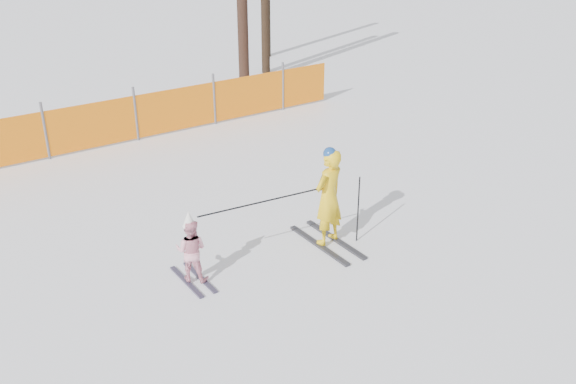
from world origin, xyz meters
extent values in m
plane|color=white|center=(0.00, 0.00, 0.00)|extent=(120.00, 120.00, 0.00)
cube|color=black|center=(0.45, 0.28, 0.02)|extent=(0.09, 1.49, 0.04)
cube|color=black|center=(0.79, 0.28, 0.02)|extent=(0.09, 1.49, 0.04)
imported|color=yellow|center=(0.62, 0.28, 0.83)|extent=(0.65, 0.51, 1.58)
sphere|color=navy|center=(0.62, 0.28, 1.56)|extent=(0.21, 0.21, 0.21)
cube|color=black|center=(-1.78, 0.52, 0.01)|extent=(0.09, 0.97, 0.03)
cube|color=black|center=(-1.56, 0.52, 0.01)|extent=(0.09, 0.97, 0.03)
imported|color=#F9A2B8|center=(-1.67, 0.52, 0.51)|extent=(0.59, 0.58, 0.96)
cone|color=white|center=(-1.67, 0.52, 1.02)|extent=(0.19, 0.19, 0.24)
cylinder|color=black|center=(1.07, 0.08, 0.57)|extent=(0.02, 0.02, 1.14)
cylinder|color=black|center=(-0.52, 0.40, 1.02)|extent=(2.04, 0.24, 0.02)
cylinder|color=#595960|center=(-2.05, 6.50, 0.62)|extent=(0.06, 0.06, 1.25)
cylinder|color=#595960|center=(-0.05, 6.50, 0.62)|extent=(0.06, 0.06, 1.25)
cylinder|color=#595960|center=(1.95, 6.50, 0.62)|extent=(0.06, 0.06, 1.25)
cylinder|color=#595960|center=(3.95, 6.50, 0.62)|extent=(0.06, 0.06, 1.25)
camera|label=1|loc=(-5.01, -6.81, 5.17)|focal=40.00mm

